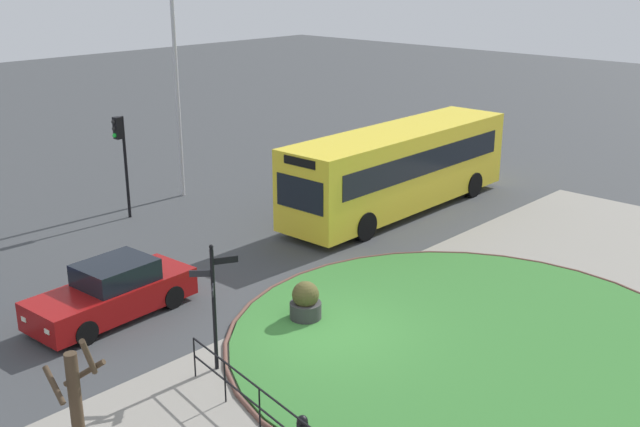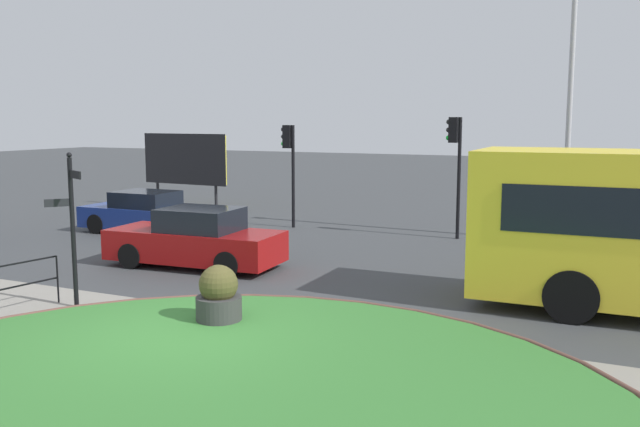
# 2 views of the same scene
# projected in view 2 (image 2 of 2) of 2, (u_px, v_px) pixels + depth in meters

# --- Properties ---
(ground) EXTENTS (120.00, 120.00, 0.00)m
(ground) POSITION_uv_depth(u_px,v_px,m) (180.00, 340.00, 11.49)
(ground) COLOR #3D3F42
(sidewalk_paving) EXTENTS (32.00, 7.81, 0.02)m
(sidewalk_paving) POSITION_uv_depth(u_px,v_px,m) (90.00, 383.00, 9.60)
(sidewalk_paving) COLOR gray
(sidewalk_paving) RESTS_ON ground
(grass_island) EXTENTS (11.85, 11.85, 0.10)m
(grass_island) POSITION_uv_depth(u_px,v_px,m) (178.00, 427.00, 8.15)
(grass_island) COLOR #387A33
(grass_island) RESTS_ON ground
(grass_kerb_ring) EXTENTS (12.16, 12.16, 0.11)m
(grass_kerb_ring) POSITION_uv_depth(u_px,v_px,m) (178.00, 427.00, 8.15)
(grass_kerb_ring) COLOR brown
(grass_kerb_ring) RESTS_ON ground
(signpost_directional) EXTENTS (0.92, 0.75, 3.07)m
(signpost_directional) POSITION_uv_depth(u_px,v_px,m) (72.00, 220.00, 13.23)
(signpost_directional) COLOR black
(signpost_directional) RESTS_ON ground
(car_near_lane) EXTENTS (4.53, 1.99, 1.50)m
(car_near_lane) POSITION_uv_depth(u_px,v_px,m) (196.00, 240.00, 17.14)
(car_near_lane) COLOR maroon
(car_near_lane) RESTS_ON ground
(car_trailing) EXTENTS (4.05, 1.84, 1.37)m
(car_trailing) POSITION_uv_depth(u_px,v_px,m) (143.00, 213.00, 22.31)
(car_trailing) COLOR navy
(car_trailing) RESTS_ON ground
(traffic_light_near) EXTENTS (0.49, 0.28, 3.50)m
(traffic_light_near) POSITION_uv_depth(u_px,v_px,m) (289.00, 152.00, 23.18)
(traffic_light_near) COLOR black
(traffic_light_near) RESTS_ON ground
(traffic_light_far) EXTENTS (0.49, 0.26, 3.77)m
(traffic_light_far) POSITION_uv_depth(u_px,v_px,m) (455.00, 150.00, 20.94)
(traffic_light_far) COLOR black
(traffic_light_far) RESTS_ON ground
(lamppost_tall) EXTENTS (0.32, 0.32, 9.16)m
(lamppost_tall) POSITION_uv_depth(u_px,v_px,m) (571.00, 79.00, 20.05)
(lamppost_tall) COLOR #B7B7BC
(lamppost_tall) RESTS_ON ground
(billboard_left) EXTENTS (4.18, 0.39, 3.12)m
(billboard_left) POSITION_uv_depth(u_px,v_px,m) (185.00, 160.00, 28.01)
(billboard_left) COLOR black
(billboard_left) RESTS_ON ground
(planter_near_signpost) EXTENTS (0.83, 0.83, 1.11)m
(planter_near_signpost) POSITION_uv_depth(u_px,v_px,m) (219.00, 298.00, 12.29)
(planter_near_signpost) COLOR #383838
(planter_near_signpost) RESTS_ON ground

